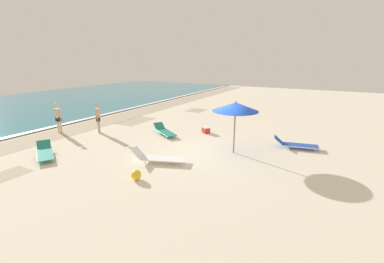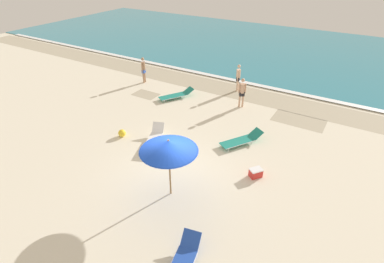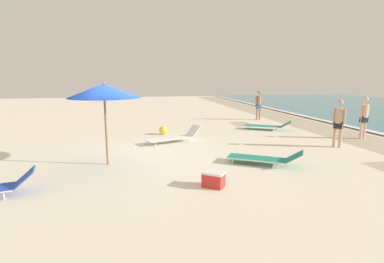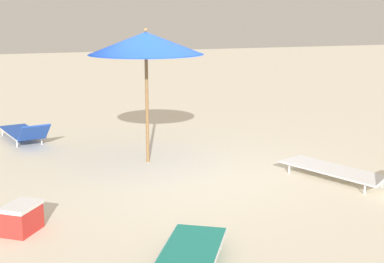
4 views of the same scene
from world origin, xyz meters
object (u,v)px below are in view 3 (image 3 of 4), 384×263
Objects in this scene: sun_lounger_beside_umbrella at (174,137)px; beachgoer_strolling_adult at (259,103)px; cooler_box at (214,179)px; beachgoer_shoreline_child at (339,120)px; beach_umbrella at (104,91)px; sun_lounger_near_water_right at (264,158)px; beach_ball at (163,130)px; sun_lounger_near_water_left at (267,126)px; beachgoer_wading_adult at (364,115)px.

beachgoer_strolling_adult is (-5.25, 5.85, 0.78)m from sun_lounger_beside_umbrella.
beachgoer_shoreline_child is at bearing -114.25° from cooler_box.
beachgoer_shoreline_child is (-0.65, 8.17, -1.17)m from beach_umbrella.
beach_umbrella is at bearing -69.53° from sun_lounger_near_water_right.
beachgoer_shoreline_child is 4.70× the size of beach_ball.
beach_ball is (0.21, -5.14, -0.02)m from sun_lounger_near_water_left.
beach_umbrella is 1.38× the size of beachgoer_wading_adult.
beach_umbrella is 1.10× the size of sun_lounger_near_water_left.
beachgoer_wading_adult is at bearing -114.17° from cooler_box.
beach_ball is (-4.37, 2.10, -1.98)m from beach_umbrella.
beachgoer_wading_adult and beachgoer_strolling_adult have the same top height.
beachgoer_wading_adult reaches higher than sun_lounger_near_water_left.
sun_lounger_beside_umbrella is 1.03× the size of sun_lounger_near_water_left.
sun_lounger_near_water_left is at bearing 122.28° from beach_umbrella.
beachgoer_wading_adult is 8.56m from beach_ball.
sun_lounger_near_water_left is (-4.58, 7.24, -1.97)m from beach_umbrella.
cooler_box is at bearing -130.70° from beachgoer_strolling_adult.
sun_lounger_beside_umbrella is 5.04m from cooler_box.
beachgoer_shoreline_child is at bearing 50.44° from sun_lounger_beside_umbrella.
cooler_box is at bearing 47.53° from beach_umbrella.
beach_umbrella reaches higher than sun_lounger_near_water_right.
sun_lounger_near_water_right reaches higher than sun_lounger_near_water_left.
beachgoer_strolling_adult is at bearing -80.44° from beachgoer_wading_adult.
sun_lounger_near_water_left is 5.15m from beach_ball.
sun_lounger_beside_umbrella reaches higher than cooler_box.
sun_lounger_near_water_left is at bearing -86.53° from cooler_box.
beachgoer_shoreline_child is 1.00× the size of beachgoer_strolling_adult.
beachgoer_shoreline_child is (-1.58, 3.62, 0.79)m from sun_lounger_near_water_right.
beach_ball is at bearing -162.09° from beachgoer_strolling_adult.
beachgoer_strolling_adult is 7.11m from beach_ball.
cooler_box is (10.28, -5.62, -0.81)m from beachgoer_strolling_adult.
sun_lounger_beside_umbrella is 6.14× the size of beach_ball.
sun_lounger_beside_umbrella is 3.77× the size of cooler_box.
beachgoer_wading_adult is 6.43m from beachgoer_strolling_adult.
beachgoer_strolling_adult is (-3.32, 0.98, 0.80)m from sun_lounger_near_water_left.
beachgoer_wading_adult is at bearing 147.65° from sun_lounger_near_water_right.
sun_lounger_near_water_left is at bearing -24.30° from beachgoer_shoreline_child.
beachgoer_wading_adult is at bearing 63.15° from sun_lounger_beside_umbrella.
beachgoer_wading_adult is (2.79, 2.98, 0.80)m from sun_lounger_near_water_left.
beachgoer_shoreline_child reaches higher than cooler_box.
beachgoer_shoreline_child is 2.89× the size of cooler_box.
beachgoer_wading_adult is 2.34m from beachgoer_shoreline_child.
sun_lounger_near_water_left is at bearing -173.94° from sun_lounger_near_water_right.
beach_ball reaches higher than cooler_box.
beachgoer_wading_adult is 4.70× the size of beach_ball.
beachgoer_strolling_adult reaches higher than beach_ball.
cooler_box is at bearing 4.27° from beach_ball.
sun_lounger_near_water_right is at bearing 76.02° from beachgoer_shoreline_child.
sun_lounger_near_water_right is (0.93, 4.56, -1.96)m from beach_umbrella.
beachgoer_strolling_adult reaches higher than cooler_box.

